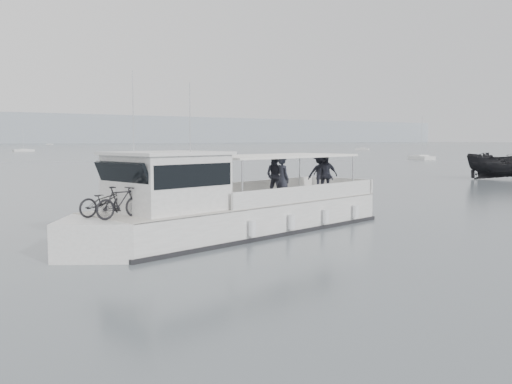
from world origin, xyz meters
TOP-DOWN VIEW (x-y plane):
  - ground at (0.00, 0.00)m, footprint 1400.00×1400.00m
  - tour_boat at (-6.51, -3.48)m, footprint 15.25×5.96m
  - dark_motorboat at (32.09, 7.29)m, footprint 7.13×6.42m

SIDE VIEW (x-z plane):
  - ground at x=0.00m, z-range 0.00..0.00m
  - tour_boat at x=-6.51m, z-range -2.13..4.22m
  - dark_motorboat at x=32.09m, z-range 0.00..2.71m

